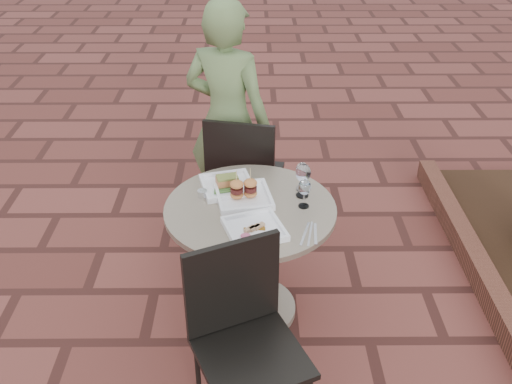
{
  "coord_description": "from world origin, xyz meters",
  "views": [
    {
      "loc": [
        0.19,
        -2.23,
        2.36
      ],
      "look_at": [
        0.21,
        0.25,
        0.82
      ],
      "focal_mm": 40.0,
      "sensor_mm": 36.0,
      "label": 1
    }
  ],
  "objects_px": {
    "chair_far": "(243,170)",
    "plate_sliders": "(244,194)",
    "plate_salmon": "(227,185)",
    "plate_tuna": "(254,229)",
    "cafe_table": "(250,244)",
    "diner": "(228,121)",
    "chair_near": "(242,326)"
  },
  "relations": [
    {
      "from": "cafe_table",
      "to": "diner",
      "type": "bearing_deg",
      "value": 99.18
    },
    {
      "from": "plate_sliders",
      "to": "plate_salmon",
      "type": "bearing_deg",
      "value": 128.73
    },
    {
      "from": "diner",
      "to": "chair_near",
      "type": "bearing_deg",
      "value": 116.96
    },
    {
      "from": "chair_far",
      "to": "plate_salmon",
      "type": "xyz_separation_m",
      "value": [
        -0.08,
        -0.51,
        0.2
      ]
    },
    {
      "from": "chair_far",
      "to": "cafe_table",
      "type": "bearing_deg",
      "value": 106.01
    },
    {
      "from": "chair_near",
      "to": "plate_tuna",
      "type": "bearing_deg",
      "value": 59.15
    },
    {
      "from": "plate_salmon",
      "to": "plate_tuna",
      "type": "height_order",
      "value": "plate_salmon"
    },
    {
      "from": "diner",
      "to": "chair_far",
      "type": "bearing_deg",
      "value": 137.84
    },
    {
      "from": "cafe_table",
      "to": "plate_tuna",
      "type": "distance_m",
      "value": 0.34
    },
    {
      "from": "chair_far",
      "to": "diner",
      "type": "bearing_deg",
      "value": -52.88
    },
    {
      "from": "diner",
      "to": "plate_tuna",
      "type": "distance_m",
      "value": 1.15
    },
    {
      "from": "cafe_table",
      "to": "plate_sliders",
      "type": "xyz_separation_m",
      "value": [
        -0.03,
        0.07,
        0.28
      ]
    },
    {
      "from": "chair_far",
      "to": "plate_sliders",
      "type": "bearing_deg",
      "value": 103.28
    },
    {
      "from": "diner",
      "to": "cafe_table",
      "type": "bearing_deg",
      "value": 122.04
    },
    {
      "from": "plate_salmon",
      "to": "plate_tuna",
      "type": "distance_m",
      "value": 0.43
    },
    {
      "from": "diner",
      "to": "plate_sliders",
      "type": "bearing_deg",
      "value": 120.52
    },
    {
      "from": "cafe_table",
      "to": "plate_sliders",
      "type": "relative_size",
      "value": 2.73
    },
    {
      "from": "chair_near",
      "to": "plate_salmon",
      "type": "xyz_separation_m",
      "value": [
        -0.09,
        0.86,
        0.2
      ]
    },
    {
      "from": "cafe_table",
      "to": "plate_sliders",
      "type": "distance_m",
      "value": 0.29
    },
    {
      "from": "diner",
      "to": "plate_salmon",
      "type": "bearing_deg",
      "value": 114.66
    },
    {
      "from": "cafe_table",
      "to": "plate_salmon",
      "type": "xyz_separation_m",
      "value": [
        -0.12,
        0.19,
        0.27
      ]
    },
    {
      "from": "chair_far",
      "to": "plate_sliders",
      "type": "xyz_separation_m",
      "value": [
        0.01,
        -0.62,
        0.21
      ]
    },
    {
      "from": "plate_salmon",
      "to": "plate_sliders",
      "type": "height_order",
      "value": "plate_sliders"
    },
    {
      "from": "diner",
      "to": "plate_tuna",
      "type": "bearing_deg",
      "value": 121.28
    },
    {
      "from": "cafe_table",
      "to": "plate_salmon",
      "type": "distance_m",
      "value": 0.35
    },
    {
      "from": "chair_far",
      "to": "chair_near",
      "type": "height_order",
      "value": "same"
    },
    {
      "from": "chair_far",
      "to": "chair_near",
      "type": "relative_size",
      "value": 1.0
    },
    {
      "from": "chair_near",
      "to": "plate_salmon",
      "type": "relative_size",
      "value": 2.82
    },
    {
      "from": "plate_sliders",
      "to": "chair_near",
      "type": "bearing_deg",
      "value": -89.95
    },
    {
      "from": "chair_far",
      "to": "plate_tuna",
      "type": "height_order",
      "value": "chair_far"
    },
    {
      "from": "plate_tuna",
      "to": "chair_far",
      "type": "bearing_deg",
      "value": 94.2
    },
    {
      "from": "chair_near",
      "to": "plate_salmon",
      "type": "bearing_deg",
      "value": 72.04
    }
  ]
}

